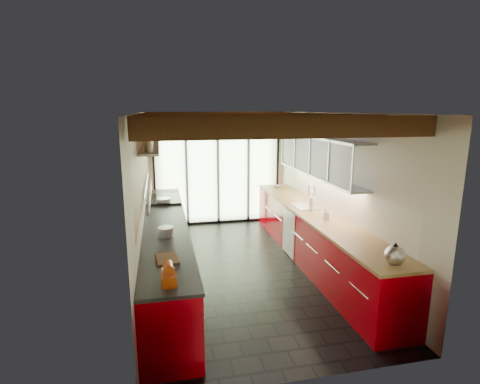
{
  "coord_description": "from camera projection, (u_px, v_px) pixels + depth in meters",
  "views": [
    {
      "loc": [
        -1.3,
        -5.8,
        2.65
      ],
      "look_at": [
        0.03,
        0.4,
        1.25
      ],
      "focal_mm": 28.0,
      "sensor_mm": 36.0,
      "label": 1
    }
  ],
  "objects": [
    {
      "name": "ground",
      "position": [
        243.0,
        269.0,
        6.37
      ],
      "size": [
        5.5,
        5.5,
        0.0
      ],
      "primitive_type": "plane",
      "color": "black",
      "rests_on": "ground"
    },
    {
      "name": "pot_small",
      "position": [
        164.0,
        201.0,
        7.02
      ],
      "size": [
        0.32,
        0.32,
        0.1
      ],
      "primitive_type": "cylinder",
      "rotation": [
        0.0,
        0.0,
        0.2
      ],
      "color": "silver",
      "rests_on": "left_counter"
    },
    {
      "name": "bowl",
      "position": [
        277.0,
        186.0,
        8.51
      ],
      "size": [
        0.22,
        0.22,
        0.05
      ],
      "primitive_type": "imported",
      "rotation": [
        0.0,
        0.0,
        0.25
      ],
      "color": "silver",
      "rests_on": "right_counter"
    },
    {
      "name": "soap_bottle",
      "position": [
        326.0,
        214.0,
        5.99
      ],
      "size": [
        0.11,
        0.11,
        0.19
      ],
      "primitive_type": "imported",
      "rotation": [
        0.0,
        0.0,
        -0.33
      ],
      "color": "silver",
      "rests_on": "right_counter"
    },
    {
      "name": "range_stove",
      "position": [
        164.0,
        222.0,
        7.39
      ],
      "size": [
        0.66,
        0.9,
        0.97
      ],
      "color": "silver",
      "rests_on": "ground"
    },
    {
      "name": "upper_cabinets_right",
      "position": [
        319.0,
        156.0,
        6.55
      ],
      "size": [
        0.34,
        3.0,
        3.0
      ],
      "color": "silver",
      "rests_on": "ground"
    },
    {
      "name": "pot_large",
      "position": [
        166.0,
        232.0,
        5.2
      ],
      "size": [
        0.22,
        0.22,
        0.14
      ],
      "primitive_type": "cylinder",
      "rotation": [
        0.0,
        0.0,
        -0.03
      ],
      "color": "silver",
      "rests_on": "left_counter"
    },
    {
      "name": "paper_towel",
      "position": [
        312.0,
        204.0,
        6.54
      ],
      "size": [
        0.13,
        0.13,
        0.28
      ],
      "color": "white",
      "rests_on": "right_counter"
    },
    {
      "name": "left_wall_fixtures",
      "position": [
        149.0,
        164.0,
        5.92
      ],
      "size": [
        0.28,
        2.6,
        0.96
      ],
      "color": "silver",
      "rests_on": "ground"
    },
    {
      "name": "stand_mixer",
      "position": [
        168.0,
        275.0,
        3.79
      ],
      "size": [
        0.16,
        0.27,
        0.24
      ],
      "color": "#C7440F",
      "rests_on": "left_counter"
    },
    {
      "name": "right_counter",
      "position": [
        314.0,
        238.0,
        6.53
      ],
      "size": [
        0.68,
        5.0,
        0.92
      ],
      "color": "#AC000B",
      "rests_on": "ground"
    },
    {
      "name": "ceiling_beams",
      "position": [
        238.0,
        121.0,
        6.2
      ],
      "size": [
        3.14,
        5.06,
        4.9
      ],
      "color": "#593316",
      "rests_on": "ground"
    },
    {
      "name": "kettle",
      "position": [
        395.0,
        254.0,
        4.26
      ],
      "size": [
        0.26,
        0.3,
        0.27
      ],
      "color": "silver",
      "rests_on": "right_counter"
    },
    {
      "name": "sink_assembly",
      "position": [
        307.0,
        204.0,
        6.81
      ],
      "size": [
        0.45,
        0.52,
        0.43
      ],
      "color": "silver",
      "rests_on": "right_counter"
    },
    {
      "name": "left_counter",
      "position": [
        166.0,
        249.0,
        6.01
      ],
      "size": [
        0.68,
        5.0,
        0.92
      ],
      "color": "#AC000B",
      "rests_on": "ground"
    },
    {
      "name": "glass_door",
      "position": [
        218.0,
        154.0,
        8.59
      ],
      "size": [
        2.95,
        0.1,
        2.9
      ],
      "color": "#C6EAAD",
      "rests_on": "ground"
    },
    {
      "name": "room_shell",
      "position": [
        243.0,
        173.0,
        6.02
      ],
      "size": [
        5.5,
        5.5,
        5.5
      ],
      "color": "silver",
      "rests_on": "ground"
    },
    {
      "name": "cutting_board",
      "position": [
        167.0,
        259.0,
        4.38
      ],
      "size": [
        0.29,
        0.38,
        0.03
      ],
      "primitive_type": "cube",
      "rotation": [
        0.0,
        0.0,
        0.11
      ],
      "color": "brown",
      "rests_on": "left_counter"
    }
  ]
}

